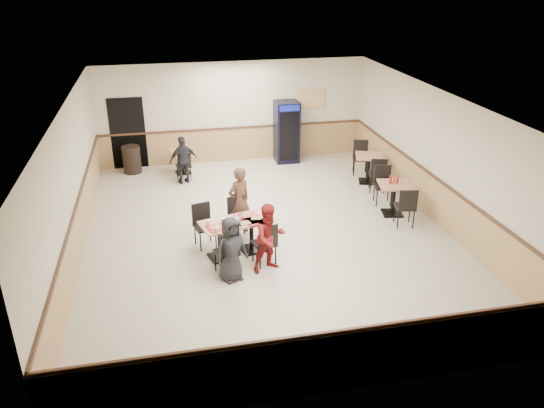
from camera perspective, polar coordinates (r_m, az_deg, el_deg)
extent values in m
plane|color=beige|center=(11.98, -0.52, -3.09)|extent=(10.00, 10.00, 0.00)
plane|color=silver|center=(10.93, -0.58, 11.00)|extent=(10.00, 10.00, 0.00)
plane|color=beige|center=(16.08, -4.19, 9.80)|extent=(8.00, 0.00, 8.00)
plane|color=beige|center=(7.08, 7.79, -10.56)|extent=(8.00, 0.00, 8.00)
plane|color=beige|center=(11.32, -20.80, 1.89)|extent=(0.00, 10.00, 10.00)
plane|color=beige|center=(12.74, 17.43, 4.80)|extent=(0.00, 10.00, 10.00)
cube|color=tan|center=(16.34, -4.08, 6.39)|extent=(7.98, 0.03, 1.00)
cube|color=tan|center=(13.08, 16.83, 0.68)|extent=(0.03, 9.98, 1.00)
cube|color=#472B19|center=(16.17, -4.13, 8.16)|extent=(7.98, 0.04, 0.06)
cube|color=black|center=(16.06, -15.23, 7.33)|extent=(1.00, 0.02, 2.10)
cube|color=orange|center=(16.46, 4.24, 11.22)|extent=(0.85, 0.02, 0.60)
cube|color=black|center=(11.05, -5.54, -5.65)|extent=(0.55, 0.55, 0.04)
cylinder|color=black|center=(10.87, -5.62, -3.99)|extent=(0.09, 0.09, 0.69)
cube|color=tan|center=(10.71, -5.70, -2.33)|extent=(0.86, 0.86, 0.04)
cube|color=black|center=(11.28, -2.19, -4.87)|extent=(0.55, 0.55, 0.04)
cylinder|color=black|center=(11.11, -2.22, -3.23)|extent=(0.09, 0.09, 0.69)
cube|color=tan|center=(10.95, -2.25, -1.59)|extent=(0.86, 0.86, 0.04)
imported|color=black|center=(10.01, -4.42, -4.88)|extent=(0.74, 0.62, 1.30)
imported|color=maroon|center=(10.27, -0.26, -3.65)|extent=(0.82, 0.72, 1.40)
imported|color=brown|center=(11.68, -3.55, 0.35)|extent=(0.68, 0.60, 1.56)
imported|color=black|center=(14.68, -9.51, 4.69)|extent=(0.84, 0.53, 1.33)
cube|color=red|center=(10.58, -5.72, -2.51)|extent=(0.52, 0.44, 0.02)
cube|color=red|center=(11.02, -2.75, -1.26)|extent=(0.52, 0.44, 0.02)
cube|color=red|center=(10.81, -1.92, -1.77)|extent=(0.52, 0.44, 0.02)
cube|color=red|center=(10.78, -1.59, -1.84)|extent=(0.52, 0.44, 0.02)
cylinder|color=silver|center=(10.63, -4.08, -2.34)|extent=(0.23, 0.23, 0.01)
cube|color=tan|center=(10.62, -4.08, -2.28)|extent=(0.26, 0.17, 0.02)
cylinder|color=silver|center=(10.89, -1.55, -1.58)|extent=(0.23, 0.23, 0.01)
cube|color=tan|center=(10.89, -1.55, -1.53)|extent=(0.29, 0.22, 0.02)
cylinder|color=silver|center=(11.04, -2.82, -1.22)|extent=(0.23, 0.23, 0.01)
cube|color=tan|center=(11.04, -2.82, -1.17)|extent=(0.30, 0.31, 0.02)
cylinder|color=silver|center=(10.68, -3.04, -2.17)|extent=(0.23, 0.23, 0.01)
cube|color=tan|center=(10.67, -3.04, -2.11)|extent=(0.30, 0.25, 0.02)
cylinder|color=silver|center=(10.56, -5.97, -2.58)|extent=(0.23, 0.23, 0.01)
cube|color=tan|center=(10.56, -5.98, -2.53)|extent=(0.31, 0.29, 0.02)
cylinder|color=silver|center=(10.70, -6.92, -1.98)|extent=(0.08, 0.08, 0.10)
cylinder|color=silver|center=(10.45, -4.89, -2.55)|extent=(0.08, 0.08, 0.10)
cylinder|color=silver|center=(10.42, -5.98, -2.70)|extent=(0.08, 0.08, 0.10)
cylinder|color=silver|center=(10.75, -5.31, -1.78)|extent=(0.08, 0.08, 0.10)
cylinder|color=silver|center=(10.85, -3.83, -1.42)|extent=(0.07, 0.07, 0.12)
cylinder|color=silver|center=(10.83, -3.38, -1.45)|extent=(0.07, 0.07, 0.12)
ellipsoid|color=silver|center=(10.78, -3.82, -1.63)|extent=(0.15, 0.15, 0.11)
cube|color=black|center=(13.19, 12.77, -0.95)|extent=(0.55, 0.55, 0.04)
cylinder|color=black|center=(13.03, 12.92, 0.53)|extent=(0.09, 0.09, 0.71)
cube|color=tan|center=(12.89, 13.07, 2.02)|extent=(0.86, 0.86, 0.04)
cube|color=black|center=(14.99, 10.22, 2.42)|extent=(0.59, 0.59, 0.04)
cylinder|color=black|center=(14.86, 10.33, 3.76)|extent=(0.09, 0.09, 0.71)
cube|color=tan|center=(14.73, 10.44, 5.09)|extent=(0.92, 0.92, 0.04)
cylinder|color=red|center=(12.85, 12.63, 2.56)|extent=(0.06, 0.06, 0.20)
cylinder|color=#C6561A|center=(12.89, 12.98, 2.53)|extent=(0.06, 0.06, 0.17)
cylinder|color=red|center=(12.94, 13.34, 2.50)|extent=(0.05, 0.05, 0.14)
cube|color=black|center=(15.63, -9.52, 3.39)|extent=(0.47, 0.47, 0.04)
cylinder|color=black|center=(15.52, -9.60, 4.51)|extent=(0.08, 0.08, 0.62)
cube|color=tan|center=(15.41, -9.68, 5.62)|extent=(0.73, 0.73, 0.04)
cube|color=black|center=(16.13, 1.58, 7.78)|extent=(0.71, 0.69, 1.85)
cube|color=black|center=(15.82, 1.87, 7.25)|extent=(0.56, 0.03, 1.46)
cube|color=#0D1997|center=(15.58, 1.92, 10.25)|extent=(0.58, 0.03, 0.17)
cylinder|color=black|center=(15.85, -14.84, 4.66)|extent=(0.51, 0.51, 0.80)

